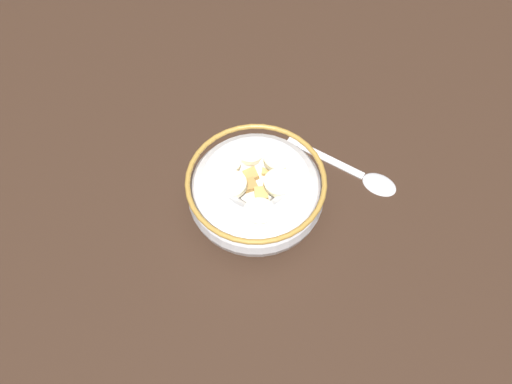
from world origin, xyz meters
TOP-DOWN VIEW (x-y plane):
  - ground_plane at (0.00, 0.00)cm, footprint 102.90×102.90cm
  - cereal_bowl at (0.00, 0.02)cm, footprint 15.69×15.69cm
  - spoon at (12.84, 5.42)cm, footprint 14.45×8.36cm

SIDE VIEW (x-z plane):
  - ground_plane at x=0.00cm, z-range -2.00..0.00cm
  - spoon at x=12.84cm, z-range -0.06..0.74cm
  - cereal_bowl at x=0.00cm, z-range 0.24..6.13cm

